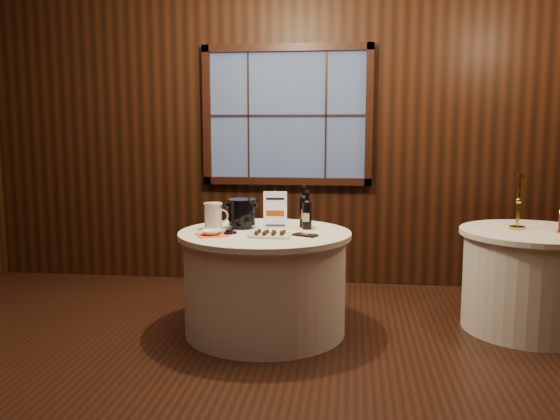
# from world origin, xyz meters

# --- Properties ---
(ground) EXTENTS (6.00, 6.00, 0.00)m
(ground) POSITION_xyz_m (0.00, 0.00, 0.00)
(ground) COLOR black
(ground) RESTS_ON ground
(back_wall) EXTENTS (6.00, 0.10, 3.00)m
(back_wall) POSITION_xyz_m (0.00, 2.48, 1.54)
(back_wall) COLOR black
(back_wall) RESTS_ON ground
(main_table) EXTENTS (1.28, 1.28, 0.77)m
(main_table) POSITION_xyz_m (0.00, 1.00, 0.39)
(main_table) COLOR white
(main_table) RESTS_ON ground
(side_table) EXTENTS (1.08, 1.08, 0.77)m
(side_table) POSITION_xyz_m (2.00, 1.30, 0.39)
(side_table) COLOR white
(side_table) RESTS_ON ground
(sign_stand) EXTENTS (0.18, 0.10, 0.29)m
(sign_stand) POSITION_xyz_m (0.05, 1.20, 0.87)
(sign_stand) COLOR #ADADB3
(sign_stand) RESTS_ON main_table
(port_bottle_left) EXTENTS (0.08, 0.09, 0.33)m
(port_bottle_left) POSITION_xyz_m (0.28, 1.23, 0.91)
(port_bottle_left) COLOR black
(port_bottle_left) RESTS_ON main_table
(port_bottle_right) EXTENTS (0.07, 0.08, 0.29)m
(port_bottle_right) POSITION_xyz_m (0.30, 1.15, 0.90)
(port_bottle_right) COLOR black
(port_bottle_right) RESTS_ON main_table
(ice_bucket) EXTENTS (0.22, 0.22, 0.22)m
(ice_bucket) POSITION_xyz_m (-0.20, 1.13, 0.89)
(ice_bucket) COLOR black
(ice_bucket) RESTS_ON main_table
(chocolate_plate) EXTENTS (0.30, 0.20, 0.04)m
(chocolate_plate) POSITION_xyz_m (0.07, 0.80, 0.79)
(chocolate_plate) COLOR white
(chocolate_plate) RESTS_ON main_table
(chocolate_box) EXTENTS (0.19, 0.15, 0.01)m
(chocolate_box) POSITION_xyz_m (0.31, 0.86, 0.78)
(chocolate_box) COLOR black
(chocolate_box) RESTS_ON main_table
(grape_bunch) EXTENTS (0.15, 0.08, 0.03)m
(grape_bunch) POSITION_xyz_m (-0.23, 0.85, 0.79)
(grape_bunch) COLOR black
(grape_bunch) RESTS_ON main_table
(glass_pitcher) EXTENTS (0.19, 0.14, 0.20)m
(glass_pitcher) POSITION_xyz_m (-0.40, 1.04, 0.87)
(glass_pitcher) COLOR white
(glass_pitcher) RESTS_ON main_table
(orange_napkin) EXTENTS (0.28, 0.28, 0.00)m
(orange_napkin) POSITION_xyz_m (-0.36, 0.81, 0.77)
(orange_napkin) COLOR #EE5914
(orange_napkin) RESTS_ON main_table
(cracker_bowl) EXTENTS (0.16, 0.16, 0.03)m
(cracker_bowl) POSITION_xyz_m (-0.36, 0.81, 0.79)
(cracker_bowl) COLOR white
(cracker_bowl) RESTS_ON orange_napkin
(brass_candlestick) EXTENTS (0.12, 0.12, 0.42)m
(brass_candlestick) POSITION_xyz_m (1.89, 1.34, 0.92)
(brass_candlestick) COLOR gold
(brass_candlestick) RESTS_ON side_table
(red_candle) EXTENTS (0.05, 0.05, 0.17)m
(red_candle) POSITION_xyz_m (2.14, 1.19, 0.84)
(red_candle) COLOR gold
(red_candle) RESTS_ON side_table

